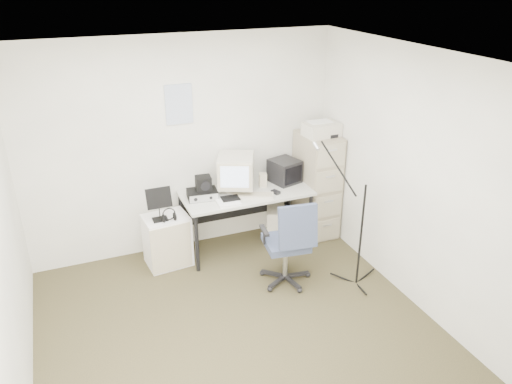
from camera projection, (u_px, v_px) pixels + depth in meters
name	position (u px, v px, depth m)	size (l,w,h in m)	color
floor	(240.00, 333.00, 4.67)	(3.60, 3.60, 0.01)	#342F20
ceiling	(236.00, 60.00, 3.64)	(3.60, 3.60, 0.01)	white
wall_back	(183.00, 147.00, 5.67)	(3.60, 0.02, 2.50)	white
wall_front	(356.00, 355.00, 2.64)	(3.60, 0.02, 2.50)	white
wall_left	(0.00, 257.00, 3.53)	(0.02, 3.60, 2.50)	white
wall_right	(414.00, 181.00, 4.78)	(0.02, 3.60, 2.50)	white
wall_calendar	(179.00, 104.00, 5.45)	(0.30, 0.02, 0.44)	white
filing_cabinet	(316.00, 185.00, 6.19)	(0.40, 0.60, 1.30)	gray
printer	(322.00, 129.00, 5.85)	(0.41, 0.28, 0.16)	beige
desk	(246.00, 219.00, 5.96)	(1.50, 0.70, 0.73)	beige
crt_monitor	(236.00, 174.00, 5.73)	(0.40, 0.42, 0.44)	beige
crt_tv	(284.00, 171.00, 6.02)	(0.31, 0.32, 0.28)	black
desk_speaker	(263.00, 180.00, 5.92)	(0.09, 0.09, 0.16)	#BDB192
keyboard	(253.00, 196.00, 5.68)	(0.46, 0.16, 0.03)	beige
mouse	(276.00, 192.00, 5.76)	(0.06, 0.11, 0.03)	black
radio_receiver	(202.00, 194.00, 5.63)	(0.33, 0.24, 0.10)	black
radio_speaker	(203.00, 183.00, 5.58)	(0.17, 0.16, 0.17)	black
papers	(227.00, 200.00, 5.57)	(0.25, 0.34, 0.02)	white
pc_tower	(275.00, 222.00, 6.21)	(0.21, 0.47, 0.44)	beige
office_chair	(286.00, 241.00, 5.24)	(0.57, 0.57, 0.98)	#465177
side_cart	(167.00, 240.00, 5.64)	(0.48, 0.38, 0.60)	white
music_stand	(159.00, 204.00, 5.37)	(0.27, 0.14, 0.39)	black
headphones	(169.00, 217.00, 5.41)	(0.16, 0.16, 0.03)	black
mic_stand	(362.00, 221.00, 5.09)	(0.02, 0.02, 1.51)	black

